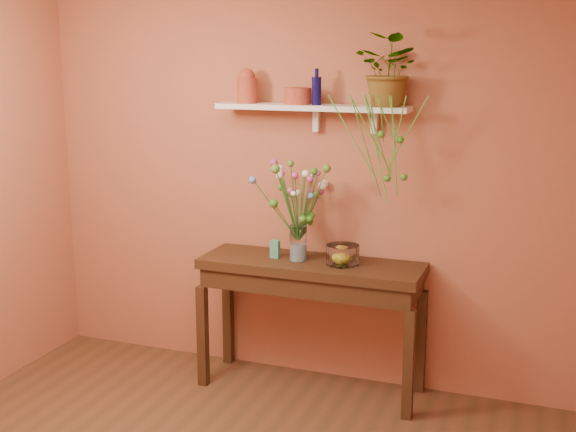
% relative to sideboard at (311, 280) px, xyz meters
% --- Properties ---
extents(room, '(4.04, 4.04, 2.70)m').
position_rel_sideboard_xyz_m(room, '(-0.10, -1.74, 0.57)').
color(room, brown).
rests_on(room, ground).
extents(sideboard, '(1.50, 0.48, 0.91)m').
position_rel_sideboard_xyz_m(sideboard, '(0.00, 0.00, 0.00)').
color(sideboard, '#3B2212').
rests_on(sideboard, ground).
extents(wall_shelf, '(1.30, 0.24, 0.19)m').
position_rel_sideboard_xyz_m(wall_shelf, '(-0.04, 0.14, 1.14)').
color(wall_shelf, white).
rests_on(wall_shelf, room).
extents(terracotta_jug, '(0.18, 0.18, 0.23)m').
position_rel_sideboard_xyz_m(terracotta_jug, '(-0.50, 0.11, 1.27)').
color(terracotta_jug, '#BE452F').
rests_on(terracotta_jug, wall_shelf).
extents(terracotta_pot, '(0.22, 0.22, 0.11)m').
position_rel_sideboard_xyz_m(terracotta_pot, '(-0.14, 0.12, 1.21)').
color(terracotta_pot, '#BE452F').
rests_on(terracotta_pot, wall_shelf).
extents(blue_bottle, '(0.07, 0.07, 0.23)m').
position_rel_sideboard_xyz_m(blue_bottle, '(-0.01, 0.10, 1.26)').
color(blue_bottle, '#0C093B').
rests_on(blue_bottle, wall_shelf).
extents(spider_plant, '(0.51, 0.48, 0.45)m').
position_rel_sideboard_xyz_m(spider_plant, '(0.48, 0.11, 1.39)').
color(spider_plant, '#387A1F').
rests_on(spider_plant, wall_shelf).
extents(plant_fronds, '(0.60, 0.36, 0.69)m').
position_rel_sideboard_xyz_m(plant_fronds, '(0.50, -0.03, 0.92)').
color(plant_fronds, '#387A1F').
rests_on(plant_fronds, wall_shelf).
extents(glass_vase, '(0.11, 0.11, 0.24)m').
position_rel_sideboard_xyz_m(glass_vase, '(-0.09, -0.01, 0.23)').
color(glass_vase, white).
rests_on(glass_vase, sideboard).
extents(bouquet, '(0.50, 0.47, 0.55)m').
position_rel_sideboard_xyz_m(bouquet, '(-0.09, 0.00, 0.60)').
color(bouquet, '#386B28').
rests_on(bouquet, glass_vase).
extents(glass_bowl, '(0.22, 0.22, 0.13)m').
position_rel_sideboard_xyz_m(glass_bowl, '(0.22, -0.00, 0.19)').
color(glass_bowl, white).
rests_on(glass_bowl, sideboard).
extents(lemon, '(0.08, 0.08, 0.08)m').
position_rel_sideboard_xyz_m(lemon, '(0.21, 0.01, 0.18)').
color(lemon, yellow).
rests_on(lemon, glass_bowl).
extents(carton, '(0.06, 0.05, 0.12)m').
position_rel_sideboard_xyz_m(carton, '(-0.26, -0.00, 0.19)').
color(carton, '#326C81').
rests_on(carton, sideboard).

